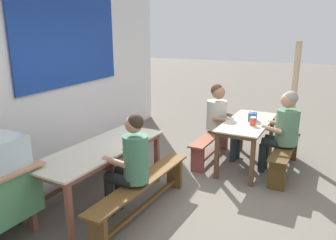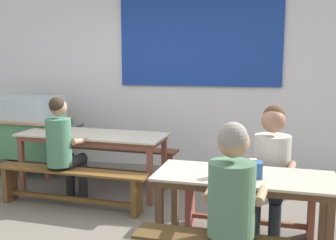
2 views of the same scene
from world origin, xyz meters
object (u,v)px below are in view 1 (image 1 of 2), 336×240
Objects in this scene: person_left_back_turned at (130,161)px; person_near_front at (283,127)px; condiment_jar at (253,121)px; bench_near_front at (284,156)px; dining_table_far at (102,153)px; dining_table_near at (248,127)px; bench_near_back at (211,143)px; tissue_box at (253,117)px; person_right_near_table at (220,116)px; bench_far_back at (69,171)px; wooden_support_post at (293,100)px; bench_far_front at (143,191)px.

person_left_back_turned is 0.98× the size of person_near_front.
person_left_back_turned is 9.76× the size of condiment_jar.
dining_table_far is at bearing 132.61° from bench_near_front.
person_left_back_turned reaches higher than dining_table_near.
dining_table_far reaches higher than bench_near_back.
dining_table_far is 2.18m from bench_near_back.
person_left_back_turned reaches higher than dining_table_far.
tissue_box is at bearing 74.10° from person_near_front.
bench_near_front is 0.78m from tissue_box.
person_right_near_table is (0.29, 1.12, 0.45)m from bench_near_front.
person_near_front reaches higher than bench_far_back.
condiment_jar is at bearing 154.83° from wooden_support_post.
person_left_back_turned is (-0.11, 0.09, 0.42)m from bench_far_front.
bench_near_front is 9.57× the size of tissue_box.
bench_near_back is (2.03, -0.25, -0.00)m from bench_far_front.
condiment_jar is (-0.20, -0.11, 0.15)m from dining_table_near.
tissue_box is (2.05, -0.91, 0.53)m from bench_far_front.
person_right_near_table reaches higher than bench_far_back.
dining_table_near reaches higher than bench_near_back.
tissue_box is 1.19× the size of condiment_jar.
tissue_box is at bearing -24.69° from person_left_back_turned.
bench_near_front is at bearing -94.14° from bench_near_back.
bench_far_front is (-0.05, -0.60, -0.38)m from dining_table_far.
person_left_back_turned is 8.22× the size of tissue_box.
person_near_front is at bearing -106.42° from person_right_near_table.
dining_table_far is 0.71m from bench_far_back.
person_near_front is 9.93× the size of condiment_jar.
person_right_near_table is at bearing -10.14° from person_left_back_turned.
person_near_front reaches higher than bench_near_front.
bench_far_back is at bearing 85.05° from bench_far_front.
wooden_support_post reaches higher than bench_far_front.
bench_far_back is 1.27× the size of bench_near_front.
wooden_support_post reaches higher than bench_far_back.
bench_far_back is 2.79m from condiment_jar.
person_near_front is (-0.03, 0.06, 0.47)m from bench_near_front.
bench_far_front is (-1.98, 0.85, -0.37)m from dining_table_near.
dining_table_near reaches higher than bench_near_front.
condiment_jar is at bearing -42.03° from dining_table_far.
dining_table_far is 12.35× the size of tissue_box.
dining_table_near is 0.58m from person_right_near_table.
dining_table_far is 0.71m from bench_far_front.
dining_table_far is 1.51× the size of person_right_near_table.
person_right_near_table reaches higher than condiment_jar.
bench_far_back is 1.45× the size of person_near_front.
dining_table_far is 2.37m from person_right_near_table.
bench_far_back and bench_near_front have the same top height.
person_near_front is at bearing -95.62° from bench_near_back.
bench_near_front is (1.94, -1.45, -0.01)m from bench_far_front.
bench_far_front is at bearing 156.15° from tissue_box.
dining_table_far is at bearing 142.99° from tissue_box.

